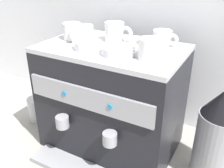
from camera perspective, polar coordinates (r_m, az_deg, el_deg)
The scene contains 13 objects.
ground_plane at distance 1.31m, azimuth 0.00°, elevation -12.72°, with size 4.00×4.00×0.00m, color #9E998E.
tiled_backsplash_wall at distance 1.38m, azimuth 6.97°, elevation 10.60°, with size 2.80×0.03×0.92m, color silver.
espresso_machine at distance 1.17m, azimuth -0.10°, elevation -3.40°, with size 0.60×0.49×0.50m.
ceramic_cup_0 at distance 1.13m, azimuth 0.74°, elevation 11.55°, with size 0.13×0.08×0.08m.
ceramic_cup_1 at distance 1.10m, azimuth 11.34°, elevation 10.12°, with size 0.11×0.08×0.06m.
ceramic_cup_2 at distance 0.93m, azimuth 8.05°, elevation 7.83°, with size 0.12×0.08×0.08m.
ceramic_cup_3 at distance 1.17m, azimuth -8.85°, elevation 11.52°, with size 0.09×0.11×0.07m.
ceramic_bowl_0 at distance 1.04m, azimuth -5.35°, elevation 8.58°, with size 0.11×0.11×0.03m.
ceramic_bowl_1 at distance 1.26m, azimuth -6.42°, elevation 11.93°, with size 0.09×0.09×0.04m.
ceramic_bowl_2 at distance 1.07m, azimuth 5.25°, elevation 9.18°, with size 0.09×0.09×0.03m.
ceramic_bowl_3 at distance 0.97m, azimuth 1.45°, elevation 7.43°, with size 0.13×0.13×0.03m.
coffee_grinder at distance 1.10m, azimuth 22.69°, elevation -10.62°, with size 0.17×0.17×0.42m.
milk_pitcher at distance 1.50m, azimuth -16.21°, elevation -5.33°, with size 0.11×0.11×0.13m, color #B7B7BC.
Camera 1 is at (0.49, -0.89, 0.83)m, focal length 40.93 mm.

